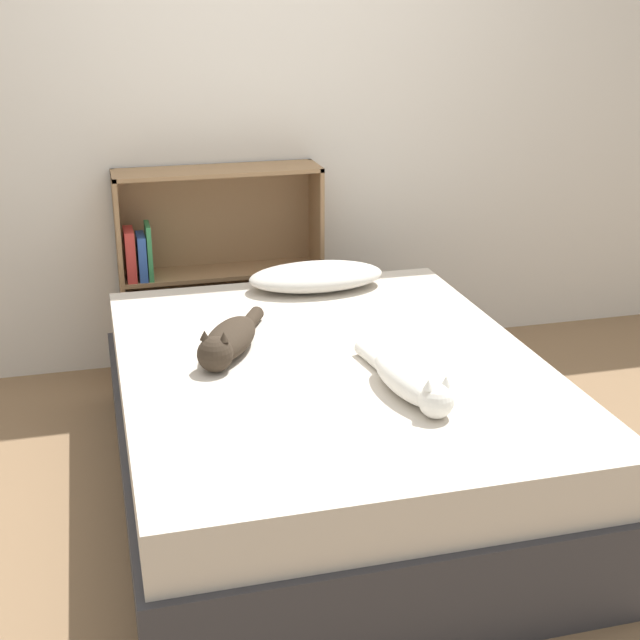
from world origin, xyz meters
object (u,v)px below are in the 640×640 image
cat_dark (228,341)px  bookshelf (213,267)px  cat_light (411,380)px  pillow (316,276)px  bed (330,426)px

cat_dark → bookshelf: 1.18m
bookshelf → cat_light: bearing=-75.9°
pillow → cat_dark: 0.84m
pillow → cat_light: cat_light is taller
pillow → cat_dark: cat_dark is taller
pillow → bookshelf: size_ratio=0.60×
pillow → cat_dark: size_ratio=1.11×
bed → bookshelf: bookshelf is taller
bed → cat_light: size_ratio=3.22×
cat_dark → bookshelf: (0.11, 1.18, -0.08)m
bed → cat_dark: cat_dark is taller
bookshelf → pillow: bearing=-51.8°
bed → bookshelf: (-0.24, 1.31, 0.25)m
pillow → cat_light: size_ratio=0.99×
pillow → cat_light: 1.18m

